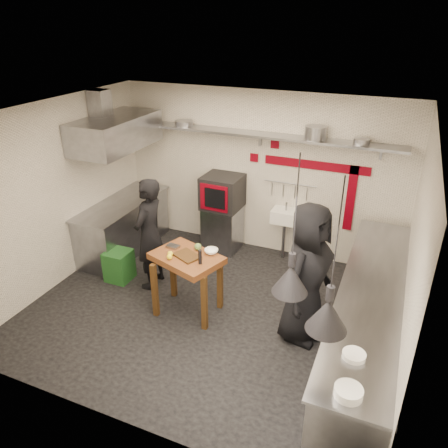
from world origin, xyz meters
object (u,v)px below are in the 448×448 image
at_px(chef_left, 149,234).
at_px(chef_right, 307,274).
at_px(combi_oven, 222,192).
at_px(prep_table, 188,284).
at_px(oven_stand, 222,228).
at_px(green_bin, 119,265).

xyz_separation_m(chef_left, chef_right, (2.46, -0.27, 0.06)).
height_order(combi_oven, chef_left, chef_left).
bearing_deg(prep_table, chef_right, 23.31).
bearing_deg(oven_stand, green_bin, -123.12).
xyz_separation_m(oven_stand, combi_oven, (-0.01, 0.02, 0.69)).
bearing_deg(combi_oven, prep_table, -79.36).
bearing_deg(chef_left, oven_stand, 158.45).
xyz_separation_m(prep_table, chef_left, (-0.84, 0.41, 0.42)).
bearing_deg(oven_stand, chef_left, -108.35).
height_order(oven_stand, prep_table, prep_table).
distance_m(combi_oven, chef_left, 1.63).
bearing_deg(oven_stand, chef_right, -41.02).
height_order(green_bin, chef_right, chef_right).
bearing_deg(prep_table, oven_stand, 116.95).
bearing_deg(chef_right, oven_stand, 60.72).
xyz_separation_m(oven_stand, prep_table, (0.29, -1.91, 0.06)).
bearing_deg(chef_left, combi_oven, 159.04).
xyz_separation_m(green_bin, chef_left, (0.56, 0.09, 0.63)).
distance_m(oven_stand, combi_oven, 0.69).
distance_m(green_bin, chef_left, 0.85).
bearing_deg(chef_left, prep_table, 62.58).
relative_size(oven_stand, combi_oven, 1.23).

